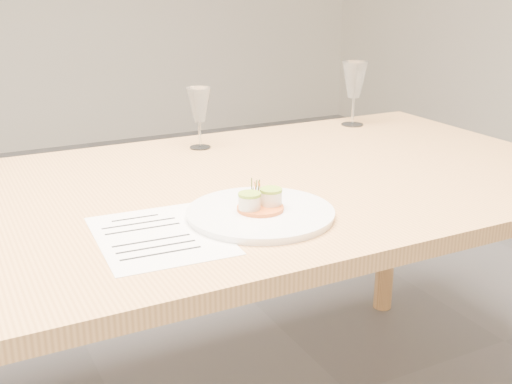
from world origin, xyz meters
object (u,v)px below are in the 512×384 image
dinner_plate (261,212)px  wine_glass_2 (199,106)px  recipe_sheet (159,235)px  wine_glass_3 (354,81)px  dining_table (127,227)px

dinner_plate → wine_glass_2: bearing=79.8°
dinner_plate → recipe_sheet: bearing=179.7°
recipe_sheet → wine_glass_2: bearing=63.9°
recipe_sheet → wine_glass_3: 1.11m
dining_table → wine_glass_3: wine_glass_3 is taller
dining_table → dinner_plate: size_ratio=7.64×
dinner_plate → wine_glass_2: (0.11, 0.59, 0.11)m
dining_table → wine_glass_3: size_ratio=11.25×
dining_table → recipe_sheet: (0.00, -0.24, 0.07)m
dining_table → recipe_sheet: size_ratio=7.49×
dinner_plate → wine_glass_3: bearing=42.7°
recipe_sheet → wine_glass_3: size_ratio=1.50×
recipe_sheet → wine_glass_2: size_ratio=1.79×
dining_table → wine_glass_2: bearing=46.4°
dining_table → wine_glass_3: (0.91, 0.39, 0.22)m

